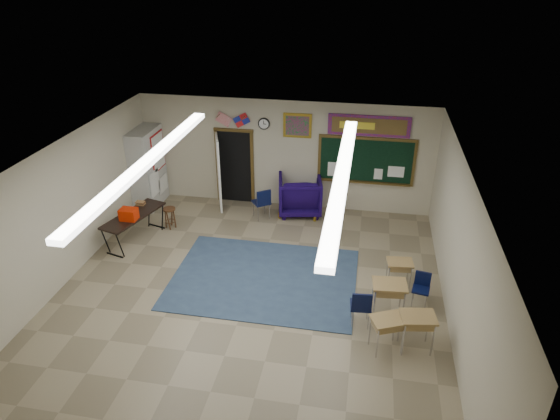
% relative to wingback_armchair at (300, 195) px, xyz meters
% --- Properties ---
extents(floor, '(9.00, 9.00, 0.00)m').
position_rel_wingback_armchair_xyz_m(floor, '(-0.50, -4.10, -0.53)').
color(floor, gray).
rests_on(floor, ground).
extents(back_wall, '(8.00, 0.04, 3.00)m').
position_rel_wingback_armchair_xyz_m(back_wall, '(-0.50, 0.40, 0.97)').
color(back_wall, '#B6AF93').
rests_on(back_wall, floor).
extents(left_wall, '(0.04, 9.00, 3.00)m').
position_rel_wingback_armchair_xyz_m(left_wall, '(-4.50, -4.10, 0.97)').
color(left_wall, '#B6AF93').
rests_on(left_wall, floor).
extents(right_wall, '(0.04, 9.00, 3.00)m').
position_rel_wingback_armchair_xyz_m(right_wall, '(3.50, -4.10, 0.97)').
color(right_wall, '#B6AF93').
rests_on(right_wall, floor).
extents(ceiling, '(8.00, 9.00, 0.04)m').
position_rel_wingback_armchair_xyz_m(ceiling, '(-0.50, -4.10, 2.47)').
color(ceiling, beige).
rests_on(ceiling, back_wall).
extents(area_rug, '(4.00, 3.00, 0.02)m').
position_rel_wingback_armchair_xyz_m(area_rug, '(-0.30, -3.30, -0.52)').
color(area_rug, '#344B63').
rests_on(area_rug, floor).
extents(fluorescent_strips, '(3.86, 6.00, 0.10)m').
position_rel_wingback_armchair_xyz_m(fluorescent_strips, '(-0.50, -4.10, 2.41)').
color(fluorescent_strips, white).
rests_on(fluorescent_strips, ceiling).
extents(doorway, '(1.10, 0.89, 2.16)m').
position_rel_wingback_armchair_xyz_m(doorway, '(-2.00, 0.25, 0.53)').
color(doorway, black).
rests_on(doorway, back_wall).
extents(chalkboard, '(2.55, 0.14, 1.30)m').
position_rel_wingback_armchair_xyz_m(chalkboard, '(1.70, 0.36, 0.93)').
color(chalkboard, '#543D18').
rests_on(chalkboard, back_wall).
extents(bulletin_board, '(2.10, 0.05, 0.55)m').
position_rel_wingback_armchair_xyz_m(bulletin_board, '(1.70, 0.37, 1.92)').
color(bulletin_board, red).
rests_on(bulletin_board, back_wall).
extents(framed_art_print, '(0.75, 0.05, 0.65)m').
position_rel_wingback_armchair_xyz_m(framed_art_print, '(-0.15, 0.37, 1.82)').
color(framed_art_print, '#A37F1F').
rests_on(framed_art_print, back_wall).
extents(wall_clock, '(0.32, 0.05, 0.32)m').
position_rel_wingback_armchair_xyz_m(wall_clock, '(-1.05, 0.37, 1.82)').
color(wall_clock, black).
rests_on(wall_clock, back_wall).
extents(wall_flags, '(1.16, 0.06, 0.70)m').
position_rel_wingback_armchair_xyz_m(wall_flags, '(-1.90, 0.34, 1.95)').
color(wall_flags, red).
rests_on(wall_flags, back_wall).
extents(storage_cabinet, '(0.59, 1.25, 2.20)m').
position_rel_wingback_armchair_xyz_m(storage_cabinet, '(-4.21, -0.25, 0.57)').
color(storage_cabinet, '#B6B6B1').
rests_on(storage_cabinet, floor).
extents(wingback_armchair, '(1.33, 1.36, 1.06)m').
position_rel_wingback_armchair_xyz_m(wingback_armchair, '(0.00, 0.00, 0.00)').
color(wingback_armchair, '#110536').
rests_on(wingback_armchair, floor).
extents(student_chair_reading, '(0.61, 0.61, 0.88)m').
position_rel_wingback_armchair_xyz_m(student_chair_reading, '(-0.96, -0.52, -0.09)').
color(student_chair_reading, '#080F32').
rests_on(student_chair_reading, floor).
extents(student_chair_desk_a, '(0.44, 0.44, 0.82)m').
position_rel_wingback_armchair_xyz_m(student_chair_desk_a, '(1.82, -4.43, -0.12)').
color(student_chair_desk_a, '#080F32').
rests_on(student_chair_desk_a, floor).
extents(student_chair_desk_b, '(0.41, 0.41, 0.70)m').
position_rel_wingback_armchair_xyz_m(student_chair_desk_b, '(2.99, -3.62, -0.18)').
color(student_chair_desk_b, '#080F32').
rests_on(student_chair_desk_b, floor).
extents(student_desk_front_left, '(0.69, 0.54, 0.78)m').
position_rel_wingback_armchair_xyz_m(student_desk_front_left, '(2.33, -4.12, -0.09)').
color(student_desk_front_left, '#A5874C').
rests_on(student_desk_front_left, floor).
extents(student_desk_front_right, '(0.57, 0.46, 0.64)m').
position_rel_wingback_armchair_xyz_m(student_desk_front_right, '(2.57, -3.08, -0.17)').
color(student_desk_front_right, '#A5874C').
rests_on(student_desk_front_right, floor).
extents(student_desk_back_left, '(0.69, 0.62, 0.68)m').
position_rel_wingback_armchair_xyz_m(student_desk_back_left, '(2.30, -5.05, -0.15)').
color(student_desk_back_left, '#A5874C').
rests_on(student_desk_back_left, floor).
extents(student_desk_back_right, '(0.68, 0.55, 0.73)m').
position_rel_wingback_armchair_xyz_m(student_desk_back_right, '(2.82, -4.94, -0.12)').
color(student_desk_back_right, '#A5874C').
rests_on(student_desk_back_right, floor).
extents(folding_table, '(1.04, 1.86, 1.01)m').
position_rel_wingback_armchair_xyz_m(folding_table, '(-3.75, -2.28, -0.13)').
color(folding_table, black).
rests_on(folding_table, floor).
extents(wooden_stool, '(0.32, 0.32, 0.56)m').
position_rel_wingback_armchair_xyz_m(wooden_stool, '(-3.17, -1.48, -0.24)').
color(wooden_stool, '#4A2C16').
rests_on(wooden_stool, floor).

